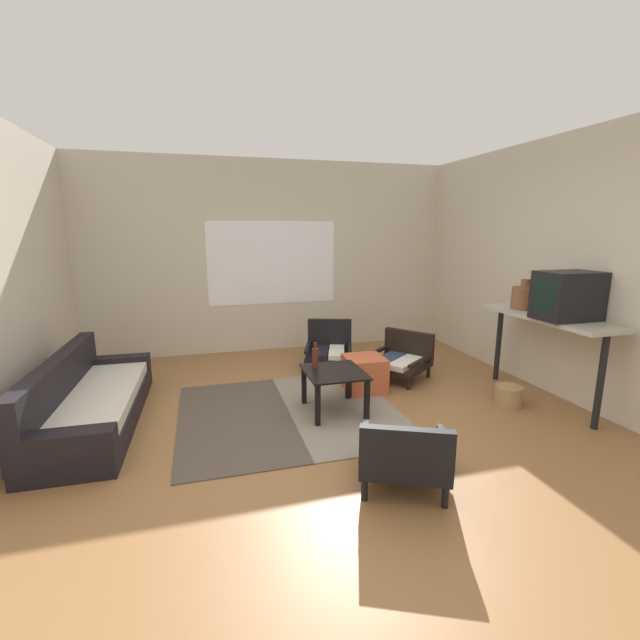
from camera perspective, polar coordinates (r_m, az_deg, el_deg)
The scene contains 15 objects.
ground_plane at distance 3.71m, azimuth 2.01°, elevation -16.06°, with size 7.80×7.80×0.00m, color olive.
far_wall_with_window at distance 6.27m, azimuth -6.45°, elevation 8.30°, with size 5.60×0.13×2.70m.
side_wall_right at distance 5.02m, azimuth 31.44°, elevation 5.75°, with size 0.12×6.60×2.70m, color beige.
area_rug at distance 4.25m, azimuth -4.12°, elevation -12.21°, with size 2.07×1.93×0.01m.
couch at distance 4.47m, azimuth -28.43°, elevation -9.70°, with size 0.74×2.06×0.64m.
coffee_table at distance 4.15m, azimuth 1.89°, elevation -7.85°, with size 0.55×0.61×0.42m.
armchair_by_window at distance 5.52m, azimuth 1.21°, elevation -3.63°, with size 0.74×0.76×0.59m.
armchair_striped_foreground at distance 3.10m, azimuth 11.16°, elevation -17.08°, with size 0.79×0.79×0.53m.
armchair_corner at distance 5.24m, azimuth 10.72°, elevation -4.94°, with size 0.88×0.88×0.53m.
ottoman_orange at distance 4.74m, azimuth 5.93°, elevation -7.17°, with size 0.42×0.42×0.39m, color #BC5633.
console_shelf at distance 4.85m, azimuth 27.90°, elevation -0.61°, with size 0.47×1.46×0.91m.
crt_television at distance 4.64m, azimuth 30.12°, elevation 2.83°, with size 0.55×0.38×0.45m.
clay_vase at distance 5.06m, azimuth 25.54°, elevation 2.73°, with size 0.25×0.25×0.32m.
glass_bottle at distance 4.21m, azimuth -0.63°, elevation -4.96°, with size 0.06×0.06×0.25m.
wicker_basket at distance 4.78m, azimuth 23.79°, elevation -9.21°, with size 0.27×0.27×0.20m, color #9E7A4C.
Camera 1 is at (-1.00, -3.12, 1.74)m, focal length 24.00 mm.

